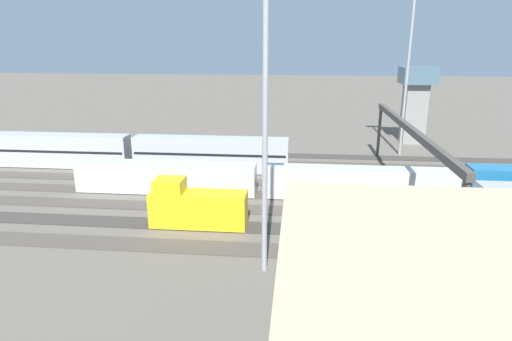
{
  "coord_description": "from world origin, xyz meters",
  "views": [
    {
      "loc": [
        2.62,
        53.75,
        18.7
      ],
      "look_at": [
        7.97,
        -0.06,
        2.5
      ],
      "focal_mm": 30.38,
      "sensor_mm": 36.0,
      "label": 1
    }
  ],
  "objects": [
    {
      "name": "ground_plane",
      "position": [
        0.0,
        0.0,
        0.0
      ],
      "size": [
        400.0,
        400.0,
        0.0
      ],
      "primitive_type": "plane",
      "color": "#60594F"
    },
    {
      "name": "signal_gantry",
      "position": [
        -10.95,
        0.0,
        7.73
      ],
      "size": [
        0.7,
        40.0,
        8.8
      ],
      "color": "#4C4742",
      "rests_on": "ground_plane"
    },
    {
      "name": "track_bed_5",
      "position": [
        0.0,
        7.5,
        0.06
      ],
      "size": [
        140.0,
        2.8,
        0.12
      ],
      "primitive_type": "cube",
      "color": "#4C443D",
      "rests_on": "ground_plane"
    },
    {
      "name": "track_bed_6",
      "position": [
        0.0,
        12.5,
        0.06
      ],
      "size": [
        140.0,
        2.8,
        0.12
      ],
      "primitive_type": "cube",
      "color": "#3D3833",
      "rests_on": "ground_plane"
    },
    {
      "name": "track_bed_7",
      "position": [
        0.0,
        17.5,
        0.06
      ],
      "size": [
        140.0,
        2.8,
        0.12
      ],
      "primitive_type": "cube",
      "color": "#4C443D",
      "rests_on": "ground_plane"
    },
    {
      "name": "control_tower",
      "position": [
        -19.06,
        -30.32,
        8.23
      ],
      "size": [
        6.0,
        6.0,
        14.13
      ],
      "color": "gray",
      "rests_on": "ground_plane"
    },
    {
      "name": "track_bed_2",
      "position": [
        0.0,
        -7.5,
        0.06
      ],
      "size": [
        140.0,
        2.8,
        0.12
      ],
      "primitive_type": "cube",
      "color": "#4C443D",
      "rests_on": "ground_plane"
    },
    {
      "name": "track_bed_3",
      "position": [
        0.0,
        -2.5,
        0.06
      ],
      "size": [
        140.0,
        2.8,
        0.12
      ],
      "primitive_type": "cube",
      "color": "#4C443D",
      "rests_on": "ground_plane"
    },
    {
      "name": "train_on_track_2",
      "position": [
        27.57,
        -7.5,
        2.63
      ],
      "size": [
        47.2,
        3.06,
        5.0
      ],
      "color": "#B7BABF",
      "rests_on": "ground_plane"
    },
    {
      "name": "light_mast_1",
      "position": [
        5.18,
        20.95,
        17.33
      ],
      "size": [
        2.8,
        0.7,
        27.21
      ],
      "color": "#9EA0A5",
      "rests_on": "ground_plane"
    },
    {
      "name": "train_on_track_4",
      "position": [
        -3.38,
        2.5,
        2.11
      ],
      "size": [
        66.4,
        3.0,
        4.4
      ],
      "color": "#1E6B9E",
      "rests_on": "ground_plane"
    },
    {
      "name": "train_on_track_6",
      "position": [
        13.01,
        12.5,
        2.16
      ],
      "size": [
        10.0,
        3.0,
        5.0
      ],
      "color": "gold",
      "rests_on": "ground_plane"
    },
    {
      "name": "track_bed_4",
      "position": [
        0.0,
        2.5,
        0.06
      ],
      "size": [
        140.0,
        2.8,
        0.12
      ],
      "primitive_type": "cube",
      "color": "#4C443D",
      "rests_on": "ground_plane"
    },
    {
      "name": "track_bed_1",
      "position": [
        0.0,
        -12.5,
        0.06
      ],
      "size": [
        140.0,
        2.8,
        0.12
      ],
      "primitive_type": "cube",
      "color": "#4C443D",
      "rests_on": "ground_plane"
    },
    {
      "name": "track_bed_0",
      "position": [
        0.0,
        -17.5,
        0.06
      ],
      "size": [
        140.0,
        2.8,
        0.12
      ],
      "primitive_type": "cube",
      "color": "#3D3833",
      "rests_on": "ground_plane"
    },
    {
      "name": "light_mast_0",
      "position": [
        -14.83,
        -20.5,
        18.81
      ],
      "size": [
        2.8,
        0.7,
        29.92
      ],
      "color": "#9EA0A5",
      "rests_on": "ground_plane"
    }
  ]
}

